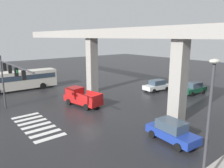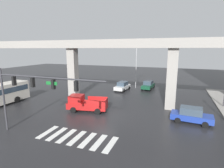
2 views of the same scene
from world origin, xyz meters
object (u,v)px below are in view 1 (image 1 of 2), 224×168
city_bus (21,79)px  sedan_white (157,85)px  sedan_dark_green (193,88)px  street_lamp_near_corner (209,112)px  sedan_blue (172,131)px  pickup_truck (81,97)px  traffic_signal_mast (10,73)px  flagpole (182,53)px

city_bus → sedan_white: 21.36m
sedan_dark_green → street_lamp_near_corner: 22.11m
street_lamp_near_corner → sedan_blue: bearing=142.5°
pickup_truck → sedan_blue: size_ratio=1.21×
pickup_truck → sedan_white: (1.09, 12.91, -0.14)m
traffic_signal_mast → flagpole: flagpole is taller
pickup_truck → sedan_blue: (12.71, 0.81, -0.14)m
sedan_blue → flagpole: 18.71m
sedan_white → flagpole: 6.22m
street_lamp_near_corner → city_bus: bearing=-178.7°
pickup_truck → flagpole: (3.08, 16.07, 4.84)m
traffic_signal_mast → flagpole: (4.08, 23.64, 1.15)m
sedan_dark_green → traffic_signal_mast: 24.56m
traffic_signal_mast → sedan_blue: bearing=31.5°
city_bus → sedan_blue: (25.45, 4.16, -0.87)m
sedan_dark_green → street_lamp_near_corner: bearing=-57.7°
street_lamp_near_corner → traffic_signal_mast: bearing=-165.0°
sedan_white → sedan_dark_green: size_ratio=1.00×
city_bus → sedan_blue: bearing=9.3°
city_bus → sedan_blue: 25.80m
pickup_truck → sedan_blue: 12.74m
pickup_truck → flagpole: flagpole is taller
traffic_signal_mast → pickup_truck: bearing=82.4°
sedan_white → sedan_dark_green: bearing=32.1°
city_bus → flagpole: flagpole is taller
pickup_truck → sedan_dark_green: bearing=70.4°
sedan_white → flagpole: bearing=57.8°
pickup_truck → flagpole: 17.06m
sedan_dark_green → sedan_blue: bearing=-64.6°
sedan_dark_green → sedan_blue: size_ratio=1.01×
pickup_truck → street_lamp_near_corner: size_ratio=0.74×
sedan_blue → flagpole: flagpole is taller
pickup_truck → city_bus: 13.19m
pickup_truck → traffic_signal_mast: traffic_signal_mast is taller
traffic_signal_mast → flagpole: size_ratio=1.08×
flagpole → traffic_signal_mast: bearing=-99.8°
pickup_truck → sedan_dark_green: (5.63, 15.76, -0.14)m
pickup_truck → sedan_white: pickup_truck is taller
sedan_blue → flagpole: bearing=122.3°
street_lamp_near_corner → flagpole: (-14.19, 18.74, 1.27)m
sedan_dark_green → pickup_truck: bearing=-109.6°
pickup_truck → sedan_white: bearing=85.2°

